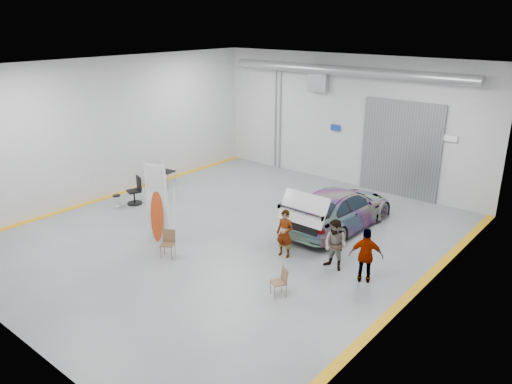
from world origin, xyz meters
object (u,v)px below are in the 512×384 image
Objects in this scene: person_a at (285,234)px; office_chair at (135,192)px; person_b at (335,245)px; folding_chair_near at (168,249)px; person_c at (366,256)px; folding_chair_far at (279,287)px; sedan_car at (339,208)px; work_table at (161,170)px; surfboard_display at (155,208)px; shop_stool at (117,202)px.

office_chair is at bearing 173.00° from person_a.
person_a is at bearing -167.85° from person_b.
folding_chair_near is (-4.68, -2.81, -0.55)m from person_b.
person_c reaches higher than person_a.
folding_chair_near is at bearing -143.36° from folding_chair_far.
work_table is at bearing 7.59° from sedan_car.
shop_stool is (-3.56, 0.85, -0.90)m from surfboard_display.
office_chair is at bearing 122.01° from folding_chair_near.
sedan_car is 9.05m from shop_stool.
shop_stool is (-4.90, 1.47, 0.04)m from folding_chair_near.
sedan_car is at bearing 29.06° from surfboard_display.
surfboard_display is 3.33× the size of folding_chair_near.
surfboard_display is at bearing -157.17° from person_b.
person_c reaches higher than sedan_car.
person_a is (-0.13, -3.23, 0.05)m from sedan_car.
person_b is 1.96× the size of folding_chair_far.
person_c is 1.90× the size of folding_chair_near.
shop_stool is 0.55× the size of office_chair.
person_b is at bearing 119.55° from sedan_car.
work_table reaches higher than folding_chair_near.
office_chair reaches higher than folding_chair_near.
person_b is at bearing 112.51° from folding_chair_far.
sedan_car is 3.19× the size of person_b.
folding_chair_far is (1.38, -2.12, -0.55)m from person_a.
person_a is at bearing 3.72° from surfboard_display.
person_c is (1.12, -0.10, 0.03)m from person_b.
surfboard_display is 6.14m from work_table.
folding_chair_near is at bearing -45.23° from surfboard_display.
sedan_car is 6.54m from folding_chair_near.
person_a reaches higher than sedan_car.
person_a is at bearing 88.38° from sedan_car.
folding_chair_near is 1.07× the size of folding_chair_far.
person_b reaches higher than shop_stool.
person_a is 1.77m from person_b.
person_c is 6.42m from folding_chair_near.
sedan_car is 8.22× the size of shop_stool.
folding_chair_far is at bearing -6.64° from shop_stool.
folding_chair_near is (-5.79, -2.71, -0.58)m from person_c.
person_c is 1.31× the size of work_table.
person_a is 4.69m from surfboard_display.
person_c is at bearing -3.98° from surfboard_display.
person_b is at bearing -0.31° from surfboard_display.
surfboard_display is at bearing -7.79° from office_chair.
folding_chair_far is at bearing -26.40° from folding_chair_near.
work_table is (-8.84, 2.15, -0.04)m from person_a.
shop_stool is (-7.82, -1.05, -0.50)m from person_a.
sedan_car reaches higher than folding_chair_far.
person_c is 7.44m from surfboard_display.
folding_chair_near is (-3.06, -5.75, -0.48)m from sedan_car.
work_table is at bearing 133.20° from office_chair.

